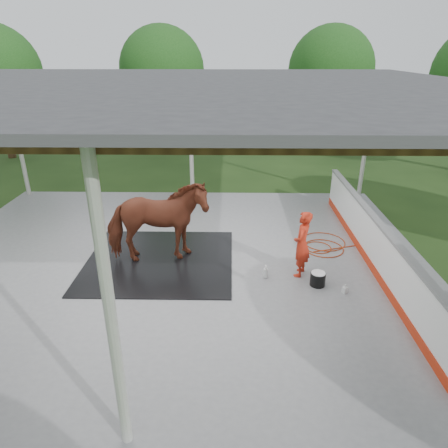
{
  "coord_description": "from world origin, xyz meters",
  "views": [
    {
      "loc": [
        1.32,
        -8.3,
        4.69
      ],
      "look_at": [
        1.18,
        -0.49,
        1.26
      ],
      "focal_mm": 32.0,
      "sensor_mm": 36.0,
      "label": 1
    }
  ],
  "objects_px": {
    "handler": "(302,244)",
    "horse": "(157,222)",
    "dasher_board": "(373,243)",
    "wash_bucket": "(318,279)"
  },
  "relations": [
    {
      "from": "handler",
      "to": "horse",
      "type": "bearing_deg",
      "value": -78.26
    },
    {
      "from": "horse",
      "to": "handler",
      "type": "height_order",
      "value": "horse"
    },
    {
      "from": "dasher_board",
      "to": "horse",
      "type": "height_order",
      "value": "horse"
    },
    {
      "from": "handler",
      "to": "wash_bucket",
      "type": "distance_m",
      "value": 0.81
    },
    {
      "from": "horse",
      "to": "handler",
      "type": "distance_m",
      "value": 3.3
    },
    {
      "from": "handler",
      "to": "wash_bucket",
      "type": "height_order",
      "value": "handler"
    },
    {
      "from": "dasher_board",
      "to": "handler",
      "type": "bearing_deg",
      "value": -163.61
    },
    {
      "from": "dasher_board",
      "to": "horse",
      "type": "xyz_separation_m",
      "value": [
        -4.97,
        0.04,
        0.46
      ]
    },
    {
      "from": "wash_bucket",
      "to": "dasher_board",
      "type": "bearing_deg",
      "value": 33.97
    },
    {
      "from": "horse",
      "to": "dasher_board",
      "type": "bearing_deg",
      "value": -100.43
    }
  ]
}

